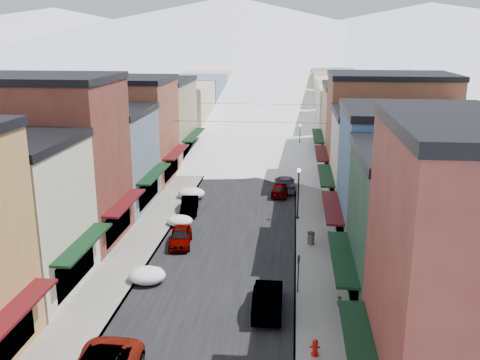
% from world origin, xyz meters
% --- Properties ---
extents(road, '(10.00, 160.00, 0.01)m').
position_xyz_m(road, '(0.00, 60.00, 0.01)').
color(road, black).
rests_on(road, ground).
extents(sidewalk_left, '(3.20, 160.00, 0.15)m').
position_xyz_m(sidewalk_left, '(-6.60, 60.00, 0.07)').
color(sidewalk_left, gray).
rests_on(sidewalk_left, ground).
extents(sidewalk_right, '(3.20, 160.00, 0.15)m').
position_xyz_m(sidewalk_right, '(6.60, 60.00, 0.07)').
color(sidewalk_right, gray).
rests_on(sidewalk_right, ground).
extents(curb_left, '(0.10, 160.00, 0.15)m').
position_xyz_m(curb_left, '(-5.05, 60.00, 0.07)').
color(curb_left, slate).
rests_on(curb_left, ground).
extents(curb_right, '(0.10, 160.00, 0.15)m').
position_xyz_m(curb_right, '(5.05, 60.00, 0.07)').
color(curb_right, slate).
rests_on(curb_right, ground).
extents(bldg_l_brick_near, '(12.30, 8.20, 12.50)m').
position_xyz_m(bldg_l_brick_near, '(-13.69, 20.50, 6.26)').
color(bldg_l_brick_near, maroon).
rests_on(bldg_l_brick_near, ground).
extents(bldg_l_grayblue, '(11.30, 9.20, 9.00)m').
position_xyz_m(bldg_l_grayblue, '(-13.19, 29.00, 4.51)').
color(bldg_l_grayblue, slate).
rests_on(bldg_l_grayblue, ground).
extents(bldg_l_brick_far, '(13.30, 9.20, 11.00)m').
position_xyz_m(bldg_l_brick_far, '(-14.19, 38.00, 5.51)').
color(bldg_l_brick_far, brown).
rests_on(bldg_l_brick_far, ground).
extents(bldg_l_tan, '(11.30, 11.20, 10.00)m').
position_xyz_m(bldg_l_tan, '(-13.19, 48.00, 5.01)').
color(bldg_l_tan, '#947E61').
rests_on(bldg_l_tan, ground).
extents(bldg_r_green, '(11.30, 9.20, 9.50)m').
position_xyz_m(bldg_r_green, '(13.19, 12.00, 4.76)').
color(bldg_r_green, '#1B3827').
rests_on(bldg_r_green, ground).
extents(bldg_r_blue, '(11.30, 9.20, 10.50)m').
position_xyz_m(bldg_r_blue, '(13.19, 21.00, 5.26)').
color(bldg_r_blue, '#395881').
rests_on(bldg_r_blue, ground).
extents(bldg_r_cream, '(12.30, 9.20, 9.00)m').
position_xyz_m(bldg_r_cream, '(13.69, 30.00, 4.51)').
color(bldg_r_cream, beige).
rests_on(bldg_r_cream, ground).
extents(bldg_r_brick_far, '(13.30, 9.20, 11.50)m').
position_xyz_m(bldg_r_brick_far, '(14.19, 39.00, 5.76)').
color(bldg_r_brick_far, brown).
rests_on(bldg_r_brick_far, ground).
extents(bldg_r_tan, '(11.30, 11.20, 9.50)m').
position_xyz_m(bldg_r_tan, '(13.19, 49.00, 4.76)').
color(bldg_r_tan, '#8D7F5D').
rests_on(bldg_r_tan, ground).
extents(distant_blocks, '(34.00, 55.00, 8.00)m').
position_xyz_m(distant_blocks, '(0.00, 83.00, 4.00)').
color(distant_blocks, gray).
rests_on(distant_blocks, ground).
extents(mountain_ridge, '(670.00, 340.00, 34.00)m').
position_xyz_m(mountain_ridge, '(-19.47, 277.18, 14.36)').
color(mountain_ridge, silver).
rests_on(mountain_ridge, ground).
extents(overhead_cables, '(16.40, 15.04, 0.04)m').
position_xyz_m(overhead_cables, '(0.00, 47.50, 6.20)').
color(overhead_cables, black).
rests_on(overhead_cables, ground).
extents(car_silver_sedan, '(2.04, 4.09, 1.34)m').
position_xyz_m(car_silver_sedan, '(-3.50, 20.48, 0.67)').
color(car_silver_sedan, '#A1A2A9').
rests_on(car_silver_sedan, ground).
extents(car_dark_hatch, '(1.93, 4.18, 1.33)m').
position_xyz_m(car_dark_hatch, '(-4.30, 28.05, 0.66)').
color(car_dark_hatch, black).
rests_on(car_dark_hatch, ground).
extents(car_silver_wagon, '(2.57, 5.33, 1.50)m').
position_xyz_m(car_silver_wagon, '(-4.30, 51.37, 0.75)').
color(car_silver_wagon, '#A9ABB1').
rests_on(car_silver_wagon, ground).
extents(car_green_sedan, '(1.71, 4.72, 1.55)m').
position_xyz_m(car_green_sedan, '(3.50, 11.33, 0.77)').
color(car_green_sedan, black).
rests_on(car_green_sedan, ground).
extents(car_gray_suv, '(1.99, 4.09, 1.34)m').
position_xyz_m(car_gray_suv, '(3.56, 33.97, 0.67)').
color(car_gray_suv, gray).
rests_on(car_gray_suv, ground).
extents(car_black_sedan, '(2.34, 5.08, 1.44)m').
position_xyz_m(car_black_sedan, '(3.94, 35.88, 0.72)').
color(car_black_sedan, black).
rests_on(car_black_sedan, ground).
extents(car_lane_silver, '(2.30, 4.87, 1.61)m').
position_xyz_m(car_lane_silver, '(-1.08, 57.45, 0.81)').
color(car_lane_silver, '#AAAEB3').
rests_on(car_lane_silver, ground).
extents(car_lane_white, '(2.47, 5.24, 1.45)m').
position_xyz_m(car_lane_white, '(2.05, 71.54, 0.72)').
color(car_lane_white, white).
rests_on(car_lane_white, ground).
extents(fire_hydrant, '(0.50, 0.38, 0.86)m').
position_xyz_m(fire_hydrant, '(6.03, 7.00, 0.54)').
color(fire_hydrant, '#B91009').
rests_on(fire_hydrant, sidewalk_right).
extents(parking_sign, '(0.15, 0.32, 2.45)m').
position_xyz_m(parking_sign, '(5.20, 13.50, 1.58)').
color(parking_sign, black).
rests_on(parking_sign, sidewalk_right).
extents(trash_can, '(0.55, 0.55, 0.93)m').
position_xyz_m(trash_can, '(6.17, 21.29, 0.62)').
color(trash_can, '#555759').
rests_on(trash_can, sidewalk_right).
extents(streetlamp_near, '(0.36, 0.36, 4.36)m').
position_xyz_m(streetlamp_near, '(5.20, 27.06, 2.90)').
color(streetlamp_near, black).
rests_on(streetlamp_near, sidewalk_right).
extents(streetlamp_far, '(0.33, 0.33, 3.94)m').
position_xyz_m(streetlamp_far, '(5.44, 52.08, 2.63)').
color(streetlamp_far, black).
rests_on(streetlamp_far, sidewalk_right).
extents(planter_far, '(0.41, 0.41, 0.53)m').
position_xyz_m(planter_far, '(7.58, 12.17, 0.42)').
color(planter_far, '#295225').
rests_on(planter_far, sidewalk_right).
extents(snow_pile_near, '(2.37, 2.66, 1.00)m').
position_xyz_m(snow_pile_near, '(-4.28, 14.23, 0.48)').
color(snow_pile_near, white).
rests_on(snow_pile_near, ground).
extents(snow_pile_mid, '(2.10, 2.49, 0.89)m').
position_xyz_m(snow_pile_mid, '(-4.41, 24.64, 0.42)').
color(snow_pile_mid, white).
rests_on(snow_pile_mid, ground).
extents(snow_pile_far, '(2.57, 2.78, 1.09)m').
position_xyz_m(snow_pile_far, '(-4.88, 32.08, 0.52)').
color(snow_pile_far, white).
rests_on(snow_pile_far, ground).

